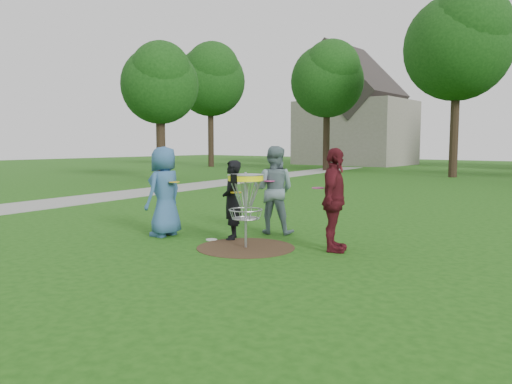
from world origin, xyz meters
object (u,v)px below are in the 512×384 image
Objects in this scene: player_grey at (274,190)px; player_black at (232,200)px; player_maroon at (334,200)px; disc_golf_basket at (246,192)px; player_blue at (164,191)px.

player_black is at bearing 55.38° from player_grey.
player_maroon reaches higher than disc_golf_basket.
player_black is 0.86× the size of player_maroon.
player_blue is at bearing -176.06° from disc_golf_basket.
player_blue is 3.56m from player_maroon.
player_grey is at bearing 47.13° from player_maroon.
player_black is 1.14× the size of disc_golf_basket.
disc_golf_basket is (-1.40, -0.74, 0.11)m from player_maroon.
player_grey is at bearing 128.10° from player_black.
player_maroon is (2.13, 0.29, 0.13)m from player_black.
player_black is 2.16m from player_maroon.
player_grey reaches higher than player_maroon.
player_grey is 1.57m from disc_golf_basket.
disc_golf_basket is at bearing 19.98° from player_black.
player_maroon is 1.32× the size of disc_golf_basket.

